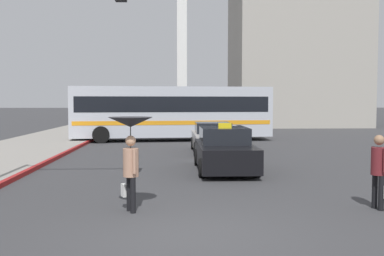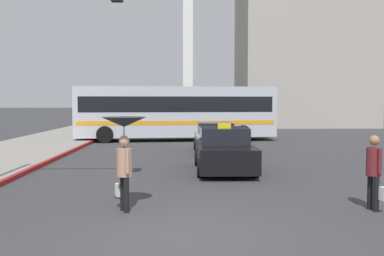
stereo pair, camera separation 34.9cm
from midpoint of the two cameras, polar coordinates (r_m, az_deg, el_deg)
The scene contains 8 objects.
ground_plane at distance 8.16m, azimuth -1.92°, elevation -13.43°, with size 300.00×300.00×0.00m, color #38383A.
taxi at distance 15.28m, azimuth 3.50°, elevation -2.92°, with size 1.91×4.24×1.63m.
sedan_red at distance 20.76m, azimuth 2.20°, elevation -1.33°, with size 1.91×4.31×1.37m.
city_bus at distance 26.91m, azimuth -2.97°, elevation 2.20°, with size 11.94×3.65×3.20m.
pedestrian_with_umbrella at distance 9.62m, azimuth -8.85°, elevation -1.39°, with size 0.94×0.94×2.03m.
pedestrian_man at distance 10.52m, azimuth 21.78°, elevation -4.61°, with size 0.37×0.60×1.63m.
traffic_light at distance 12.03m, azimuth -20.93°, elevation 11.71°, with size 4.07×0.38×5.93m.
monument_cross at distance 42.15m, azimuth -1.55°, elevation 14.47°, with size 8.09×0.90×18.38m.
Camera 1 is at (-0.25, -7.80, 2.37)m, focal length 42.00 mm.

